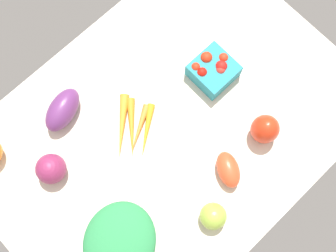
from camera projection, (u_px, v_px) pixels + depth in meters
tablecloth at (168, 129)px, 117.48cm from camera, size 104.00×76.00×2.00cm
red_onion_center at (51, 169)px, 109.69cm from camera, size 7.99×7.99×7.99cm
eggplant at (62, 110)px, 114.11cm from camera, size 14.65×10.86×7.06cm
heirloom_tomato_green at (213, 216)px, 107.24cm from camera, size 6.93×6.93×6.93cm
berry_basket at (213, 70)px, 117.17cm from camera, size 11.16×11.16×7.16cm
carrot_bunch at (132, 128)px, 115.30cm from camera, size 17.90×17.75×2.66cm
bell_pepper_red at (265, 129)px, 111.34cm from camera, size 9.57×9.57×9.86cm
roma_tomato at (228, 170)px, 110.80cm from camera, size 9.57×11.31×5.68cm
leafy_greens_clump at (120, 242)px, 105.82cm from camera, size 26.60×25.71×6.64cm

